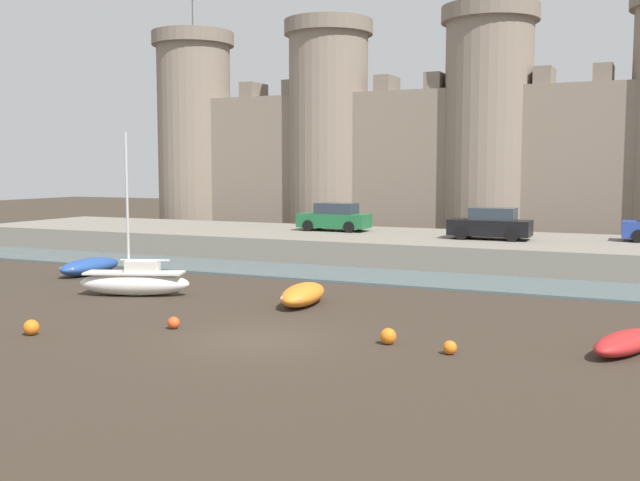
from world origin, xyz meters
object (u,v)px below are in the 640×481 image
Objects in this scene: rowboat_foreground_right at (303,294)px; car_quay_centre_east at (491,224)px; mooring_buoy_near_channel at (388,336)px; mooring_buoy_near_shore at (174,323)px; mooring_buoy_mid_mud at (31,327)px; car_quay_east at (335,217)px; sailboat_foreground_centre at (135,281)px; rowboat_midflat_right at (90,266)px; mooring_buoy_off_centre at (450,348)px; rowboat_near_channel_left at (626,342)px.

car_quay_centre_east is at bearing 75.16° from rowboat_foreground_right.
mooring_buoy_near_shore is (-6.68, -0.82, -0.04)m from mooring_buoy_near_channel.
mooring_buoy_mid_mud is 23.46m from car_quay_east.
sailboat_foreground_centre is 16.66m from car_quay_east.
rowboat_foreground_right is 8.96× the size of mooring_buoy_near_shore.
rowboat_midflat_right is 14.64m from car_quay_east.
mooring_buoy_off_centre is (6.66, -4.83, -0.21)m from rowboat_foreground_right.
mooring_buoy_mid_mud is (7.07, -10.52, -0.17)m from rowboat_midflat_right.
mooring_buoy_mid_mud is (-5.22, -7.70, -0.17)m from rowboat_foreground_right.
mooring_buoy_near_shore is at bearing -109.75° from rowboat_foreground_right.
rowboat_midflat_right is at bearing -144.56° from car_quay_centre_east.
rowboat_midflat_right is 23.86m from rowboat_near_channel_left.
sailboat_foreground_centre is 1.53× the size of car_quay_centre_east.
rowboat_foreground_right is 16.70m from car_quay_east.
rowboat_midflat_right is 7.70× the size of mooring_buoy_near_channel.
sailboat_foreground_centre is at bearing 138.23° from mooring_buoy_near_shore.
mooring_buoy_off_centre is (1.87, -0.41, -0.04)m from mooring_buoy_near_channel.
car_quay_east reaches higher than rowboat_foreground_right.
mooring_buoy_mid_mud is at bearing -143.64° from mooring_buoy_near_shore.
rowboat_midflat_right is at bearing 158.02° from mooring_buoy_off_centre.
rowboat_midflat_right is 12.61m from rowboat_foreground_right.
car_quay_centre_east and car_quay_east have the same top height.
car_quay_centre_east is at bearing 93.11° from mooring_buoy_near_channel.
car_quay_east reaches higher than rowboat_midflat_right.
rowboat_midflat_right is 9.51× the size of mooring_buoy_off_centre.
mooring_buoy_near_shore is 0.09× the size of car_quay_centre_east.
mooring_buoy_near_channel is at bearing -17.09° from sailboat_foreground_centre.
mooring_buoy_mid_mud reaches higher than mooring_buoy_off_centre.
car_quay_centre_east is at bearing 55.04° from sailboat_foreground_centre.
car_quay_centre_east is at bearing -8.78° from car_quay_east.
mooring_buoy_off_centre is 8.56m from mooring_buoy_near_shore.
mooring_buoy_near_shore is (10.40, -8.06, -0.21)m from rowboat_midflat_right.
car_quay_east is at bearing 99.82° from mooring_buoy_near_shore.
mooring_buoy_mid_mud is 0.11× the size of car_quay_east.
mooring_buoy_mid_mud is 0.11× the size of car_quay_centre_east.
sailboat_foreground_centre is 16.86× the size of mooring_buoy_off_centre.
rowboat_near_channel_left is at bearing -6.26° from sailboat_foreground_centre.
sailboat_foreground_centre is 13.65× the size of mooring_buoy_near_channel.
sailboat_foreground_centre is 12.12m from mooring_buoy_near_channel.
car_quay_east is (-0.29, 23.38, 1.83)m from mooring_buoy_mid_mud.
mooring_buoy_near_shore is at bearing -177.23° from mooring_buoy_off_centre.
mooring_buoy_off_centre is 23.93m from car_quay_east.
car_quay_east reaches higher than mooring_buoy_mid_mud.
rowboat_near_channel_left is 13.02m from mooring_buoy_near_shore.
car_quay_east is (-5.51, 15.68, 1.66)m from rowboat_foreground_right.
car_quay_centre_east is 9.39m from car_quay_east.
sailboat_foreground_centre reaches higher than mooring_buoy_near_channel.
mooring_buoy_near_channel is at bearing -62.88° from car_quay_east.
sailboat_foreground_centre is 13.60× the size of mooring_buoy_mid_mud.
mooring_buoy_mid_mud is at bearing -77.02° from sailboat_foreground_centre.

